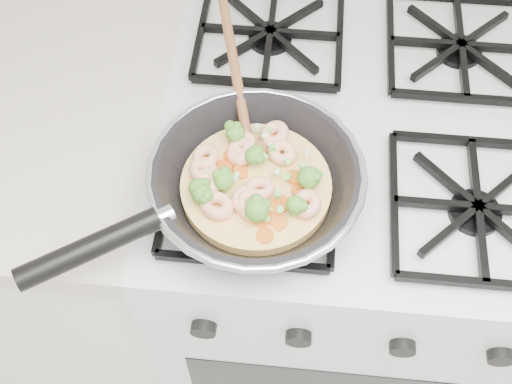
{
  "coord_description": "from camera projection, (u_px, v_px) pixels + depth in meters",
  "views": [
    {
      "loc": [
        -0.1,
        1.07,
        1.65
      ],
      "look_at": [
        -0.14,
        1.54,
        0.93
      ],
      "focal_mm": 45.79,
      "sensor_mm": 36.0,
      "label": 1
    }
  ],
  "objects": [
    {
      "name": "stove",
      "position": [
        333.0,
        257.0,
        1.33
      ],
      "size": [
        0.6,
        0.6,
        0.92
      ],
      "color": "silver",
      "rests_on": "ground"
    },
    {
      "name": "skillet",
      "position": [
        252.0,
        182.0,
        0.84
      ],
      "size": [
        0.41,
        0.49,
        0.1
      ],
      "rotation": [
        0.0,
        0.0,
        -0.16
      ],
      "color": "black",
      "rests_on": "stove"
    }
  ]
}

